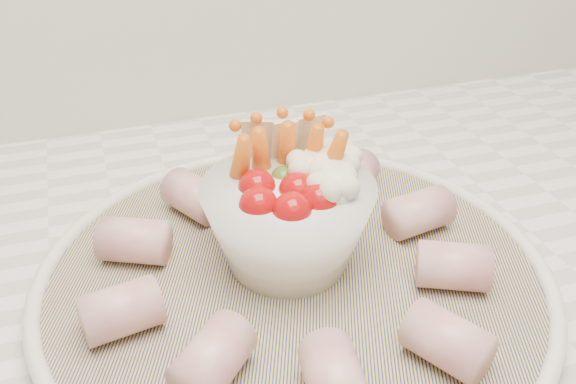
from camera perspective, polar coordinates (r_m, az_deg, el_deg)
name	(u,v)px	position (r m, az deg, el deg)	size (l,w,h in m)	color
serving_platter	(294,276)	(0.49, 0.54, -7.47)	(0.50, 0.50, 0.02)	navy
veggie_bowl	(291,213)	(0.48, 0.29, -1.91)	(0.13, 0.13, 0.11)	white
cured_meat_rolls	(293,254)	(0.48, 0.46, -5.49)	(0.30, 0.31, 0.03)	#BB5562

